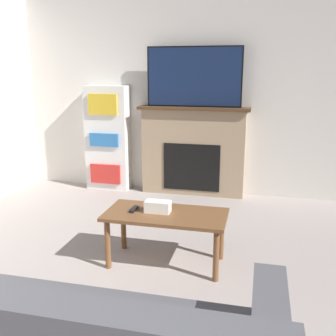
% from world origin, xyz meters
% --- Properties ---
extents(wall_back, '(6.05, 0.06, 2.70)m').
position_xyz_m(wall_back, '(0.00, 4.63, 1.35)').
color(wall_back, silver).
rests_on(wall_back, ground_plane).
extents(fireplace, '(1.49, 0.28, 1.20)m').
position_xyz_m(fireplace, '(-0.08, 4.49, 0.60)').
color(fireplace, tan).
rests_on(fireplace, ground_plane).
extents(tv, '(1.25, 0.03, 0.77)m').
position_xyz_m(tv, '(-0.08, 4.47, 1.58)').
color(tv, black).
rests_on(tv, fireplace).
extents(coffee_table, '(1.05, 0.52, 0.48)m').
position_xyz_m(coffee_table, '(0.04, 2.43, 0.41)').
color(coffee_table, brown).
rests_on(coffee_table, ground_plane).
extents(tissue_box, '(0.22, 0.12, 0.10)m').
position_xyz_m(tissue_box, '(-0.04, 2.44, 0.53)').
color(tissue_box, white).
rests_on(tissue_box, coffee_table).
extents(remote_control, '(0.04, 0.15, 0.02)m').
position_xyz_m(remote_control, '(-0.25, 2.43, 0.49)').
color(remote_control, black).
rests_on(remote_control, coffee_table).
extents(bookshelf, '(0.61, 0.29, 1.46)m').
position_xyz_m(bookshelf, '(-1.31, 4.46, 0.73)').
color(bookshelf, white).
rests_on(bookshelf, ground_plane).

